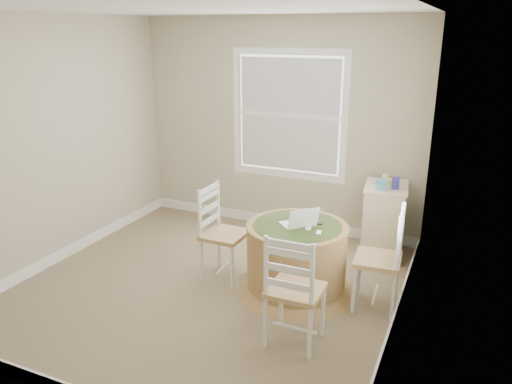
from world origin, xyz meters
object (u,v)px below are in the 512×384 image
at_px(chair_left, 225,234).
at_px(chair_right, 378,259).
at_px(laptop, 299,223).
at_px(chair_near, 295,289).
at_px(round_table, 297,255).
at_px(corner_chest, 383,221).

xyz_separation_m(chair_left, chair_right, (1.51, 0.05, 0.00)).
bearing_deg(laptop, chair_near, 62.88).
relative_size(round_table, corner_chest, 1.40).
distance_m(chair_left, laptop, 0.81).
bearing_deg(chair_near, corner_chest, -99.84).
height_order(round_table, laptop, laptop).
relative_size(chair_left, chair_right, 1.00).
height_order(chair_left, chair_right, same).
bearing_deg(round_table, corner_chest, 51.56).
distance_m(laptop, corner_chest, 1.35).
height_order(round_table, chair_left, chair_left).
relative_size(chair_near, laptop, 2.40).
distance_m(round_table, corner_chest, 1.33).
bearing_deg(chair_right, laptop, -92.94).
height_order(chair_right, corner_chest, chair_right).
distance_m(round_table, chair_near, 0.84).
height_order(chair_near, chair_right, same).
relative_size(chair_right, corner_chest, 1.17).
height_order(chair_left, corner_chest, chair_left).
relative_size(chair_near, corner_chest, 1.17).
bearing_deg(corner_chest, round_table, -124.15).
bearing_deg(chair_left, round_table, -86.75).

